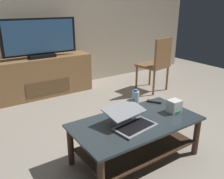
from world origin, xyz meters
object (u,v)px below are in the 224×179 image
(tv_remote, at_px, (154,101))
(television, at_px, (40,39))
(coffee_table, at_px, (136,133))
(cell_phone, at_px, (123,113))
(laptop, at_px, (131,120))
(dining_chair, at_px, (157,62))
(water_bottle_near, at_px, (135,102))
(router_box, at_px, (174,106))
(media_cabinet, at_px, (44,76))

(tv_remote, bearing_deg, television, 73.32)
(coffee_table, height_order, cell_phone, cell_phone)
(coffee_table, bearing_deg, laptop, -157.02)
(dining_chair, distance_m, water_bottle_near, 1.85)
(coffee_table, relative_size, router_box, 9.51)
(tv_remote, bearing_deg, coffee_table, 173.69)
(laptop, height_order, water_bottle_near, water_bottle_near)
(media_cabinet, distance_m, tv_remote, 2.08)
(laptop, xyz_separation_m, tv_remote, (0.55, 0.28, -0.05))
(television, distance_m, dining_chair, 1.94)
(coffee_table, distance_m, television, 2.29)
(water_bottle_near, height_order, tv_remote, water_bottle_near)
(laptop, distance_m, cell_phone, 0.27)
(coffee_table, distance_m, cell_phone, 0.24)
(router_box, xyz_separation_m, tv_remote, (0.01, 0.29, -0.05))
(media_cabinet, height_order, tv_remote, media_cabinet)
(water_bottle_near, xyz_separation_m, tv_remote, (0.36, 0.10, -0.11))
(cell_phone, height_order, tv_remote, tv_remote)
(media_cabinet, distance_m, cell_phone, 2.02)
(tv_remote, bearing_deg, cell_phone, 149.90)
(laptop, xyz_separation_m, water_bottle_near, (0.19, 0.18, 0.06))
(dining_chair, relative_size, water_bottle_near, 3.66)
(media_cabinet, bearing_deg, laptop, -88.69)
(media_cabinet, xyz_separation_m, laptop, (0.05, -2.26, 0.15))
(dining_chair, bearing_deg, tv_remote, -134.74)
(router_box, height_order, cell_phone, router_box)
(laptop, bearing_deg, television, 91.32)
(coffee_table, xyz_separation_m, television, (-0.15, 2.20, 0.65))
(laptop, distance_m, router_box, 0.54)
(water_bottle_near, relative_size, tv_remote, 1.59)
(coffee_table, relative_size, laptop, 2.86)
(coffee_table, xyz_separation_m, router_box, (0.44, -0.06, 0.19))
(media_cabinet, xyz_separation_m, tv_remote, (0.60, -1.98, 0.10))
(media_cabinet, relative_size, water_bottle_near, 6.21)
(water_bottle_near, distance_m, cell_phone, 0.17)
(dining_chair, height_order, cell_phone, dining_chair)
(dining_chair, bearing_deg, laptop, -140.08)
(water_bottle_near, bearing_deg, television, 96.81)
(dining_chair, relative_size, tv_remote, 5.81)
(television, relative_size, tv_remote, 7.34)
(coffee_table, relative_size, media_cabinet, 0.77)
(television, relative_size, cell_phone, 8.39)
(media_cabinet, height_order, water_bottle_near, water_bottle_near)
(television, height_order, water_bottle_near, television)
(coffee_table, relative_size, dining_chair, 1.30)
(television, bearing_deg, router_box, -75.23)
(laptop, bearing_deg, tv_remote, 26.63)
(media_cabinet, distance_m, laptop, 2.27)
(coffee_table, distance_m, water_bottle_near, 0.30)
(router_box, xyz_separation_m, water_bottle_near, (-0.35, 0.19, 0.06))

